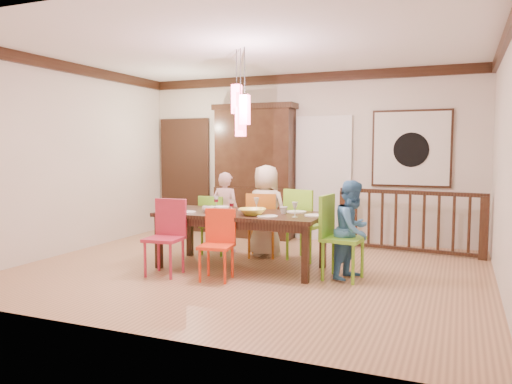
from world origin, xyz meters
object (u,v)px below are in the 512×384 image
at_px(chair_far_left, 217,220).
at_px(person_end_right, 353,230).
at_px(balustrade, 410,220).
at_px(china_hutch, 255,171).
at_px(chair_end_right, 343,232).
at_px(dining_table, 241,218).
at_px(person_far_left, 226,212).
at_px(person_far_mid, 266,211).

height_order(chair_far_left, person_end_right, person_end_right).
relative_size(chair_far_left, balustrade, 0.40).
xyz_separation_m(china_hutch, person_end_right, (2.23, -2.22, -0.59)).
distance_m(chair_far_left, chair_end_right, 2.23).
relative_size(dining_table, chair_end_right, 2.13).
xyz_separation_m(dining_table, person_end_right, (1.49, 0.03, -0.06)).
distance_m(dining_table, chair_end_right, 1.40).
xyz_separation_m(china_hutch, person_far_left, (0.07, -1.35, -0.58)).
relative_size(chair_end_right, balustrade, 0.46).
bearing_deg(person_end_right, person_far_left, 85.14).
xyz_separation_m(china_hutch, balustrade, (2.72, -0.35, -0.70)).
relative_size(chair_far_left, person_far_left, 0.72).
distance_m(china_hutch, person_far_left, 1.47).
bearing_deg(dining_table, person_end_right, 0.59).
height_order(chair_far_left, person_far_left, person_far_left).
relative_size(balustrade, person_end_right, 1.84).
distance_m(chair_far_left, person_far_mid, 0.79).
bearing_deg(balustrade, person_far_left, -152.92).
bearing_deg(chair_far_left, balustrade, -153.10).
height_order(dining_table, person_far_mid, person_far_mid).
height_order(chair_end_right, person_far_left, person_far_left).
height_order(balustrade, person_far_left, person_far_left).
height_order(dining_table, chair_end_right, chair_end_right).
bearing_deg(person_far_left, person_end_right, 159.21).
bearing_deg(person_end_right, balustrade, 2.34).
height_order(chair_far_left, person_far_mid, person_far_mid).
bearing_deg(china_hutch, person_end_right, -44.93).
distance_m(dining_table, person_end_right, 1.49).
relative_size(chair_far_left, china_hutch, 0.37).
distance_m(chair_far_left, person_end_right, 2.30).
bearing_deg(chair_end_right, china_hutch, 48.45).
xyz_separation_m(dining_table, person_far_left, (-0.67, 0.90, -0.05)).
bearing_deg(person_end_right, dining_table, 108.31).
bearing_deg(balustrade, dining_table, -129.82).
relative_size(chair_end_right, person_far_mid, 0.76).
bearing_deg(chair_far_left, person_far_mid, -168.34).
distance_m(dining_table, china_hutch, 2.43).
height_order(dining_table, chair_far_left, chair_far_left).
height_order(chair_end_right, china_hutch, china_hutch).
relative_size(chair_end_right, china_hutch, 0.43).
height_order(chair_end_right, balustrade, chair_end_right).
height_order(person_far_left, person_end_right, person_far_left).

